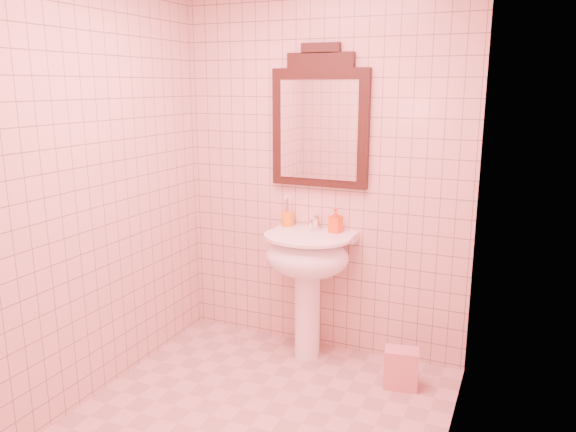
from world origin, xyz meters
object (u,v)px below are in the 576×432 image
at_px(toothbrush_cup, 288,219).
at_px(soap_dispenser, 336,221).
at_px(pedestal_sink, 307,265).
at_px(mirror, 320,122).
at_px(towel, 401,368).

xyz_separation_m(toothbrush_cup, soap_dispenser, (0.36, -0.04, 0.03)).
relative_size(pedestal_sink, toothbrush_cup, 4.48).
distance_m(pedestal_sink, mirror, 0.94).
relative_size(pedestal_sink, mirror, 0.94).
relative_size(mirror, soap_dispenser, 5.64).
bearing_deg(toothbrush_cup, soap_dispenser, -5.60).
height_order(pedestal_sink, toothbrush_cup, toothbrush_cup).
bearing_deg(mirror, towel, -26.44).
bearing_deg(soap_dispenser, pedestal_sink, -125.79).
distance_m(pedestal_sink, towel, 0.87).
height_order(pedestal_sink, towel, pedestal_sink).
relative_size(soap_dispenser, towel, 0.66).
relative_size(toothbrush_cup, soap_dispenser, 1.18).
bearing_deg(soap_dispenser, towel, -16.29).
xyz_separation_m(mirror, towel, (0.68, -0.34, -1.46)).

